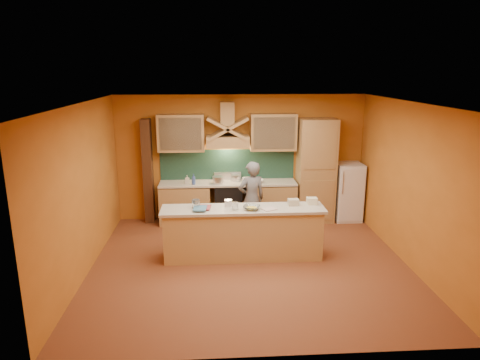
{
  "coord_description": "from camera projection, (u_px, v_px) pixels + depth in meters",
  "views": [
    {
      "loc": [
        -0.61,
        -6.88,
        3.33
      ],
      "look_at": [
        -0.12,
        0.9,
        1.3
      ],
      "focal_mm": 32.0,
      "sensor_mm": 36.0,
      "label": 1
    }
  ],
  "objects": [
    {
      "name": "base_cabinet_left",
      "position": [
        185.0,
        204.0,
        9.46
      ],
      "size": [
        1.1,
        0.6,
        0.86
      ],
      "primitive_type": "cube",
      "color": "tan",
      "rests_on": "floor"
    },
    {
      "name": "island_body",
      "position": [
        243.0,
        235.0,
        7.69
      ],
      "size": [
        2.8,
        0.55,
        0.88
      ],
      "primitive_type": "cube",
      "color": "tan",
      "rests_on": "floor"
    },
    {
      "name": "upper_cabinet_left",
      "position": [
        181.0,
        133.0,
        9.18
      ],
      "size": [
        1.0,
        0.35,
        0.8
      ],
      "primitive_type": "cube",
      "color": "tan",
      "rests_on": "wall_back"
    },
    {
      "name": "stove",
      "position": [
        228.0,
        202.0,
        9.51
      ],
      "size": [
        0.6,
        0.58,
        0.9
      ],
      "primitive_type": "cube",
      "color": "black",
      "rests_on": "floor"
    },
    {
      "name": "counter_top",
      "position": [
        228.0,
        183.0,
        9.4
      ],
      "size": [
        3.0,
        0.62,
        0.04
      ],
      "primitive_type": "cube",
      "color": "beige",
      "rests_on": "base_cabinet_left"
    },
    {
      "name": "person",
      "position": [
        252.0,
        199.0,
        8.66
      ],
      "size": [
        0.65,
        0.52,
        1.56
      ],
      "primitive_type": "imported",
      "rotation": [
        0.0,
        0.0,
        3.43
      ],
      "color": "slate",
      "rests_on": "floor"
    },
    {
      "name": "cloth",
      "position": [
        269.0,
        209.0,
        7.48
      ],
      "size": [
        0.3,
        0.27,
        0.02
      ],
      "primitive_type": "cube",
      "rotation": [
        0.0,
        0.0,
        0.49
      ],
      "color": "beige",
      "rests_on": "island_top"
    },
    {
      "name": "jar_large",
      "position": [
        196.0,
        204.0,
        7.56
      ],
      "size": [
        0.17,
        0.17,
        0.15
      ],
      "primitive_type": "cylinder",
      "rotation": [
        0.0,
        0.0,
        -0.33
      ],
      "color": "white",
      "rests_on": "island_top"
    },
    {
      "name": "wall_left",
      "position": [
        83.0,
        190.0,
        7.0
      ],
      "size": [
        0.02,
        5.0,
        2.8
      ],
      "primitive_type": "cube",
      "color": "#C37226",
      "rests_on": "floor"
    },
    {
      "name": "island_top",
      "position": [
        243.0,
        209.0,
        7.57
      ],
      "size": [
        2.9,
        0.62,
        0.05
      ],
      "primitive_type": "cube",
      "color": "beige",
      "rests_on": "island_body"
    },
    {
      "name": "backsplash",
      "position": [
        227.0,
        165.0,
        9.59
      ],
      "size": [
        3.0,
        0.03,
        0.7
      ],
      "primitive_type": "cube",
      "color": "#19372C",
      "rests_on": "wall_back"
    },
    {
      "name": "kitchen_scale",
      "position": [
        228.0,
        204.0,
        7.66
      ],
      "size": [
        0.14,
        0.14,
        0.09
      ],
      "primitive_type": "cube",
      "rotation": [
        0.0,
        0.0,
        -0.25
      ],
      "color": "silver",
      "rests_on": "island_top"
    },
    {
      "name": "pot_large",
      "position": [
        218.0,
        181.0,
        9.27
      ],
      "size": [
        0.31,
        0.31,
        0.16
      ],
      "primitive_type": "cylinder",
      "rotation": [
        0.0,
        0.0,
        -0.41
      ],
      "color": "silver",
      "rests_on": "stove"
    },
    {
      "name": "base_cabinet_right",
      "position": [
        270.0,
        203.0,
        9.58
      ],
      "size": [
        1.1,
        0.6,
        0.86
      ],
      "primitive_type": "cube",
      "color": "tan",
      "rests_on": "floor"
    },
    {
      "name": "pantry_column",
      "position": [
        316.0,
        171.0,
        9.46
      ],
      "size": [
        0.8,
        0.6,
        2.3
      ],
      "primitive_type": "cube",
      "color": "tan",
      "rests_on": "floor"
    },
    {
      "name": "soap_bottle_b",
      "position": [
        194.0,
        179.0,
        9.18
      ],
      "size": [
        0.13,
        0.13,
        0.23
      ],
      "primitive_type": "imported",
      "rotation": [
        0.0,
        0.0,
        0.65
      ],
      "color": "#364F95",
      "rests_on": "counter_top"
    },
    {
      "name": "floor",
      "position": [
        250.0,
        264.0,
        7.52
      ],
      "size": [
        5.5,
        5.0,
        0.01
      ],
      "primitive_type": "cube",
      "color": "brown",
      "rests_on": "ground"
    },
    {
      "name": "grocery_bag_b",
      "position": [
        293.0,
        202.0,
        7.71
      ],
      "size": [
        0.19,
        0.16,
        0.11
      ],
      "primitive_type": "cube",
      "rotation": [
        0.0,
        0.0,
        0.07
      ],
      "color": "beige",
      "rests_on": "island_top"
    },
    {
      "name": "jar_small",
      "position": [
        235.0,
        206.0,
        7.44
      ],
      "size": [
        0.14,
        0.14,
        0.14
      ],
      "primitive_type": "cylinder",
      "rotation": [
        0.0,
        0.0,
        0.34
      ],
      "color": "white",
      "rests_on": "island_top"
    },
    {
      "name": "wall_front",
      "position": [
        270.0,
        248.0,
        4.75
      ],
      "size": [
        5.5,
        0.02,
        2.8
      ],
      "primitive_type": "cube",
      "color": "#C37226",
      "rests_on": "floor"
    },
    {
      "name": "pot_small",
      "position": [
        236.0,
        179.0,
        9.47
      ],
      "size": [
        0.22,
        0.22,
        0.13
      ],
      "primitive_type": "cylinder",
      "rotation": [
        0.0,
        0.0,
        0.14
      ],
      "color": "silver",
      "rests_on": "stove"
    },
    {
      "name": "hood_chimney",
      "position": [
        227.0,
        114.0,
        9.17
      ],
      "size": [
        0.3,
        0.3,
        0.5
      ],
      "primitive_type": "cube",
      "color": "tan",
      "rests_on": "wall_back"
    },
    {
      "name": "upper_cabinet_right",
      "position": [
        273.0,
        132.0,
        9.31
      ],
      "size": [
        1.0,
        0.35,
        0.8
      ],
      "primitive_type": "cube",
      "color": "tan",
      "rests_on": "wall_back"
    },
    {
      "name": "wall_right",
      "position": [
        410.0,
        185.0,
        7.34
      ],
      "size": [
        0.02,
        5.0,
        2.8
      ],
      "primitive_type": "cube",
      "color": "#C37226",
      "rests_on": "floor"
    },
    {
      "name": "mixing_bowl",
      "position": [
        252.0,
        208.0,
        7.47
      ],
      "size": [
        0.37,
        0.37,
        0.07
      ],
      "primitive_type": "imported",
      "rotation": [
        0.0,
        0.0,
        -0.36
      ],
      "color": "white",
      "rests_on": "island_top"
    },
    {
      "name": "trim_column_left",
      "position": [
        148.0,
        172.0,
        9.38
      ],
      "size": [
        0.2,
        0.3,
        2.3
      ],
      "primitive_type": "cube",
      "color": "#472816",
      "rests_on": "floor"
    },
    {
      "name": "range_hood",
      "position": [
        228.0,
        141.0,
        9.22
      ],
      "size": [
        0.92,
        0.5,
        0.24
      ],
      "primitive_type": "cube",
      "color": "tan",
      "rests_on": "wall_back"
    },
    {
      "name": "book_upper",
      "position": [
        194.0,
        208.0,
        7.44
      ],
      "size": [
        0.25,
        0.33,
        0.02
      ],
      "primitive_type": "imported",
      "rotation": [
        0.0,
        0.0,
        -0.09
      ],
      "color": "teal",
      "rests_on": "island_top"
    },
    {
      "name": "book_lower",
      "position": [
        198.0,
        208.0,
        7.54
      ],
      "size": [
        0.25,
        0.32,
        0.03
      ],
      "primitive_type": "imported",
      "rotation": [
        0.0,
        0.0,
        -0.12
      ],
      "color": "#A23A3D",
      "rests_on": "island_top"
    },
    {
      "name": "wall_back",
      "position": [
        241.0,
        158.0,
        9.58
      ],
      "size": [
        5.5,
        0.02,
        2.8
      ],
      "primitive_type": "cube",
      "color": "#C37226",
      "rests_on": "floor"
    },
    {
      "name": "bowl_back",
      "position": [
        258.0,
        181.0,
        9.34
      ],
      "size": [
        0.3,
        0.3,
        0.07
      ],
      "primitive_type": "imported",
      "rotation": [
        0.0,
        0.0,
        0.36
      ],
      "color": "silver",
      "rests_on": "counter_top"
    },
    {
      "name": "fridge",
      "position": [
        348.0,
        192.0,
        9.63
      ],
      "size": [
        0.58,
        0.6,
        1.3
      ],
      "primitive_type": "cube",
      "color": "white",
      "rests_on": "floor"
    },
    {
      "name": "soap_bottle_a",
      "position": [
        187.0,
        179.0,
        9.28
      ],
      "size": [
        0.09,
        0.09,
        0.18
      ],
      "primitive_type": "imported",
      "rotation": [
        0.0,
        0.0,
        -0.16
      ],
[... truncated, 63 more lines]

